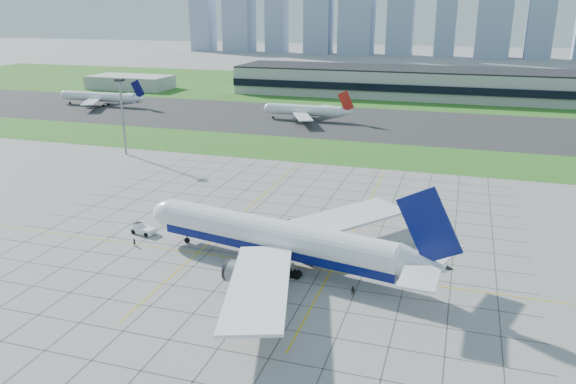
{
  "coord_description": "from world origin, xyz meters",
  "views": [
    {
      "loc": [
        39.3,
        -96.83,
        47.73
      ],
      "look_at": [
        2.04,
        21.55,
        7.0
      ],
      "focal_mm": 35.0,
      "sensor_mm": 36.0,
      "label": 1
    }
  ],
  "objects_px": {
    "pushback_tug": "(143,229)",
    "distant_jet_1": "(306,110)",
    "light_mast": "(122,107)",
    "crew_far": "(353,291)",
    "crew_near": "(134,242)",
    "airliner": "(279,238)",
    "distant_jet_0": "(100,97)"
  },
  "relations": [
    {
      "from": "airliner",
      "to": "distant_jet_1",
      "type": "distance_m",
      "value": 149.09
    },
    {
      "from": "crew_near",
      "to": "distant_jet_1",
      "type": "distance_m",
      "value": 145.41
    },
    {
      "from": "light_mast",
      "to": "distant_jet_0",
      "type": "bearing_deg",
      "value": 129.41
    },
    {
      "from": "airliner",
      "to": "pushback_tug",
      "type": "distance_m",
      "value": 34.84
    },
    {
      "from": "distant_jet_1",
      "to": "pushback_tug",
      "type": "bearing_deg",
      "value": -89.43
    },
    {
      "from": "crew_near",
      "to": "distant_jet_1",
      "type": "bearing_deg",
      "value": 23.87
    },
    {
      "from": "light_mast",
      "to": "crew_near",
      "type": "bearing_deg",
      "value": -55.96
    },
    {
      "from": "light_mast",
      "to": "airliner",
      "type": "height_order",
      "value": "light_mast"
    },
    {
      "from": "crew_far",
      "to": "distant_jet_1",
      "type": "xyz_separation_m",
      "value": [
        -51.59,
        152.61,
        3.64
      ]
    },
    {
      "from": "pushback_tug",
      "to": "crew_near",
      "type": "distance_m",
      "value": 6.94
    },
    {
      "from": "pushback_tug",
      "to": "distant_jet_1",
      "type": "relative_size",
      "value": 0.19
    },
    {
      "from": "distant_jet_0",
      "to": "light_mast",
      "type": "bearing_deg",
      "value": -50.59
    },
    {
      "from": "pushback_tug",
      "to": "crew_far",
      "type": "xyz_separation_m",
      "value": [
        50.21,
        -13.91,
        -0.16
      ]
    },
    {
      "from": "pushback_tug",
      "to": "distant_jet_0",
      "type": "bearing_deg",
      "value": 138.88
    },
    {
      "from": "crew_far",
      "to": "distant_jet_1",
      "type": "distance_m",
      "value": 161.14
    },
    {
      "from": "airliner",
      "to": "distant_jet_1",
      "type": "xyz_separation_m",
      "value": [
        -35.37,
        144.83,
        -1.1
      ]
    },
    {
      "from": "crew_near",
      "to": "distant_jet_1",
      "type": "height_order",
      "value": "distant_jet_1"
    },
    {
      "from": "pushback_tug",
      "to": "light_mast",
      "type": "bearing_deg",
      "value": 136.6
    },
    {
      "from": "light_mast",
      "to": "pushback_tug",
      "type": "distance_m",
      "value": 76.52
    },
    {
      "from": "light_mast",
      "to": "crew_far",
      "type": "xyz_separation_m",
      "value": [
        93.83,
        -74.93,
        -15.33
      ]
    },
    {
      "from": "light_mast",
      "to": "pushback_tug",
      "type": "height_order",
      "value": "light_mast"
    },
    {
      "from": "crew_near",
      "to": "distant_jet_1",
      "type": "xyz_separation_m",
      "value": [
        -3.45,
        145.33,
        3.64
      ]
    },
    {
      "from": "light_mast",
      "to": "distant_jet_1",
      "type": "bearing_deg",
      "value": 61.47
    },
    {
      "from": "crew_far",
      "to": "distant_jet_0",
      "type": "relative_size",
      "value": 0.04
    },
    {
      "from": "airliner",
      "to": "pushback_tug",
      "type": "relative_size",
      "value": 7.8
    },
    {
      "from": "crew_near",
      "to": "crew_far",
      "type": "relative_size",
      "value": 1.0
    },
    {
      "from": "airliner",
      "to": "crew_near",
      "type": "xyz_separation_m",
      "value": [
        -31.92,
        -0.5,
        -4.74
      ]
    },
    {
      "from": "crew_near",
      "to": "light_mast",
      "type": "bearing_deg",
      "value": 56.54
    },
    {
      "from": "pushback_tug",
      "to": "distant_jet_1",
      "type": "bearing_deg",
      "value": 101.61
    },
    {
      "from": "light_mast",
      "to": "airliner",
      "type": "relative_size",
      "value": 0.4
    },
    {
      "from": "airliner",
      "to": "distant_jet_1",
      "type": "relative_size",
      "value": 1.51
    },
    {
      "from": "airliner",
      "to": "distant_jet_0",
      "type": "height_order",
      "value": "airliner"
    }
  ]
}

